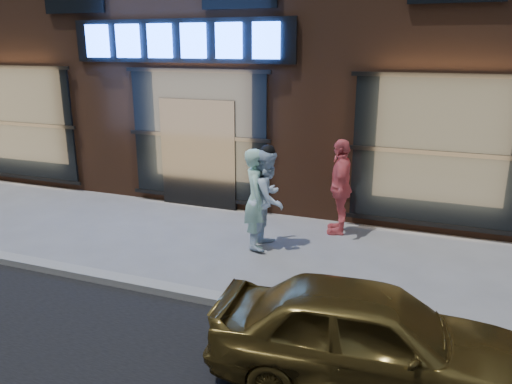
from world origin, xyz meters
TOP-DOWN VIEW (x-y plane):
  - ground at (0.00, 0.00)m, footprint 90.00×90.00m
  - curb at (0.00, 0.00)m, footprint 60.00×0.25m
  - man_bowtie at (2.04, 2.17)m, footprint 0.65×0.77m
  - man_cap at (2.22, 2.25)m, footprint 0.69×0.88m
  - passerby at (3.29, 3.40)m, footprint 0.63×1.14m
  - gold_sedan at (4.52, -1.01)m, footprint 3.48×1.62m

SIDE VIEW (x-z plane):
  - ground at x=0.00m, z-range 0.00..0.00m
  - curb at x=0.00m, z-range 0.00..0.12m
  - gold_sedan at x=4.52m, z-range 0.00..1.15m
  - man_cap at x=2.22m, z-range 0.00..1.79m
  - man_bowtie at x=2.04m, z-range 0.00..1.80m
  - passerby at x=3.29m, z-range 0.00..1.84m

